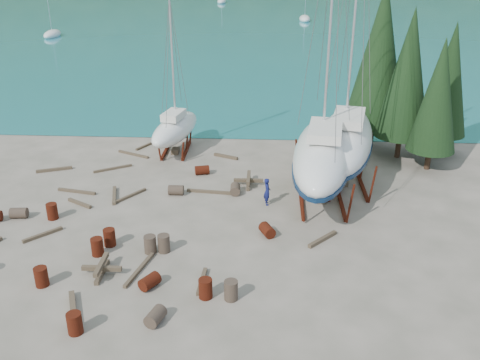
{
  "coord_description": "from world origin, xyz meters",
  "views": [
    {
      "loc": [
        3.51,
        -22.81,
        13.67
      ],
      "look_at": [
        2.13,
        3.0,
        2.05
      ],
      "focal_mm": 40.0,
      "sensor_mm": 36.0,
      "label": 1
    }
  ],
  "objects_px": {
    "large_sailboat_far": "(346,139)",
    "worker": "(267,191)",
    "large_sailboat_near": "(323,153)",
    "small_sailboat_shore": "(175,128)"
  },
  "relations": [
    {
      "from": "small_sailboat_shore",
      "to": "worker",
      "type": "bearing_deg",
      "value": -37.76
    },
    {
      "from": "small_sailboat_shore",
      "to": "worker",
      "type": "height_order",
      "value": "small_sailboat_shore"
    },
    {
      "from": "large_sailboat_near",
      "to": "small_sailboat_shore",
      "type": "bearing_deg",
      "value": 152.58
    },
    {
      "from": "large_sailboat_far",
      "to": "small_sailboat_shore",
      "type": "distance_m",
      "value": 12.04
    },
    {
      "from": "large_sailboat_near",
      "to": "worker",
      "type": "xyz_separation_m",
      "value": [
        -3.08,
        -1.06,
        -1.99
      ]
    },
    {
      "from": "large_sailboat_far",
      "to": "worker",
      "type": "relative_size",
      "value": 10.72
    },
    {
      "from": "small_sailboat_shore",
      "to": "large_sailboat_far",
      "type": "bearing_deg",
      "value": -9.03
    },
    {
      "from": "small_sailboat_shore",
      "to": "large_sailboat_near",
      "type": "bearing_deg",
      "value": -22.7
    },
    {
      "from": "large_sailboat_far",
      "to": "worker",
      "type": "bearing_deg",
      "value": -132.04
    },
    {
      "from": "large_sailboat_near",
      "to": "large_sailboat_far",
      "type": "height_order",
      "value": "large_sailboat_near"
    }
  ]
}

